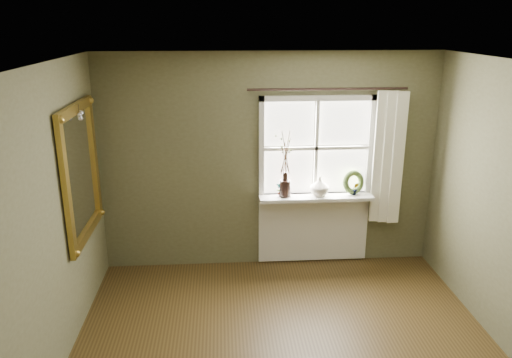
{
  "coord_description": "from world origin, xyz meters",
  "views": [
    {
      "loc": [
        -0.56,
        -3.43,
        2.93
      ],
      "look_at": [
        -0.21,
        1.55,
        1.33
      ],
      "focal_mm": 35.0,
      "sensor_mm": 36.0,
      "label": 1
    }
  ],
  "objects_px": {
    "dark_jug": "(285,188)",
    "cream_vase": "(320,186)",
    "gilt_mirror": "(81,172)",
    "wreath": "(353,185)"
  },
  "relations": [
    {
      "from": "gilt_mirror",
      "to": "cream_vase",
      "type": "bearing_deg",
      "value": 15.65
    },
    {
      "from": "dark_jug",
      "to": "cream_vase",
      "type": "bearing_deg",
      "value": 0.0
    },
    {
      "from": "wreath",
      "to": "gilt_mirror",
      "type": "height_order",
      "value": "gilt_mirror"
    },
    {
      "from": "wreath",
      "to": "gilt_mirror",
      "type": "xyz_separation_m",
      "value": [
        -2.97,
        -0.75,
        0.45
      ]
    },
    {
      "from": "cream_vase",
      "to": "wreath",
      "type": "bearing_deg",
      "value": 5.48
    },
    {
      "from": "cream_vase",
      "to": "dark_jug",
      "type": "bearing_deg",
      "value": 180.0
    },
    {
      "from": "dark_jug",
      "to": "cream_vase",
      "type": "height_order",
      "value": "cream_vase"
    },
    {
      "from": "dark_jug",
      "to": "wreath",
      "type": "xyz_separation_m",
      "value": [
        0.83,
        0.04,
        0.01
      ]
    },
    {
      "from": "cream_vase",
      "to": "wreath",
      "type": "xyz_separation_m",
      "value": [
        0.42,
        0.04,
        -0.0
      ]
    },
    {
      "from": "cream_vase",
      "to": "wreath",
      "type": "height_order",
      "value": "wreath"
    }
  ]
}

